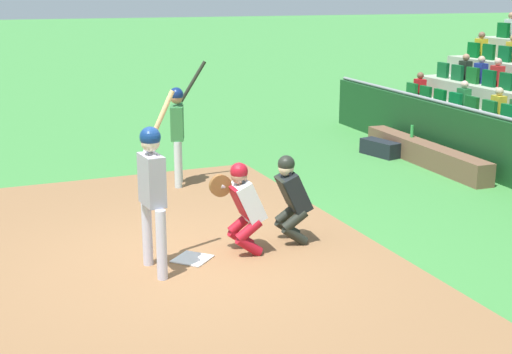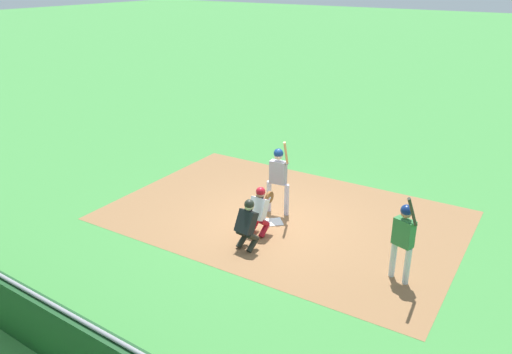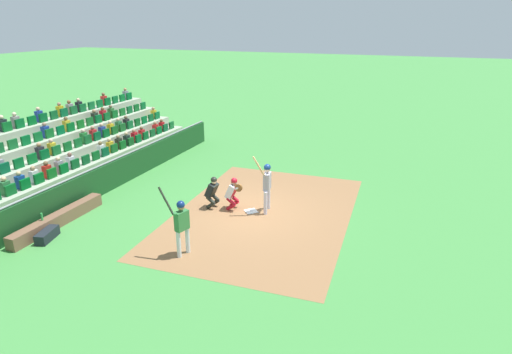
% 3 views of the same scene
% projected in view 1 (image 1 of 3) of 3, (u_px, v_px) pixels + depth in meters
% --- Properties ---
extents(ground_plane, '(160.00, 160.00, 0.00)m').
position_uv_depth(ground_plane, '(192.00, 260.00, 9.38)').
color(ground_plane, '#40893E').
extents(infield_dirt_patch, '(9.52, 6.62, 0.01)m').
position_uv_depth(infield_dirt_patch, '(155.00, 264.00, 9.21)').
color(infield_dirt_patch, '#8F6440').
rests_on(infield_dirt_patch, ground_plane).
extents(home_plate_marker, '(0.62, 0.62, 0.02)m').
position_uv_depth(home_plate_marker, '(192.00, 259.00, 9.38)').
color(home_plate_marker, white).
rests_on(home_plate_marker, infield_dirt_patch).
extents(batter_at_plate, '(0.78, 0.56, 2.25)m').
position_uv_depth(batter_at_plate, '(152.00, 182.00, 8.70)').
color(batter_at_plate, silver).
rests_on(batter_at_plate, ground_plane).
extents(catcher_crouching, '(0.46, 0.71, 1.29)m').
position_uv_depth(catcher_crouching, '(243.00, 202.00, 9.46)').
color(catcher_crouching, '#AE1322').
rests_on(catcher_crouching, ground_plane).
extents(home_plate_umpire, '(0.49, 0.49, 1.28)m').
position_uv_depth(home_plate_umpire, '(291.00, 195.00, 9.87)').
color(home_plate_umpire, black).
rests_on(home_plate_umpire, ground_plane).
extents(dugout_bench, '(3.97, 0.40, 0.44)m').
position_uv_depth(dugout_bench, '(424.00, 153.00, 14.46)').
color(dugout_bench, brown).
rests_on(dugout_bench, ground_plane).
extents(water_bottle_on_bench, '(0.07, 0.07, 0.26)m').
position_uv_depth(water_bottle_on_bench, '(412.00, 131.00, 14.92)').
color(water_bottle_on_bench, green).
rests_on(water_bottle_on_bench, dugout_bench).
extents(equipment_duffel_bag, '(0.98, 0.58, 0.33)m').
position_uv_depth(equipment_duffel_bag, '(380.00, 148.00, 15.19)').
color(equipment_duffel_bag, black).
rests_on(equipment_duffel_bag, ground_plane).
extents(on_deck_batter, '(0.55, 0.79, 2.23)m').
position_uv_depth(on_deck_batter, '(178.00, 125.00, 12.68)').
color(on_deck_batter, silver).
rests_on(on_deck_batter, ground_plane).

